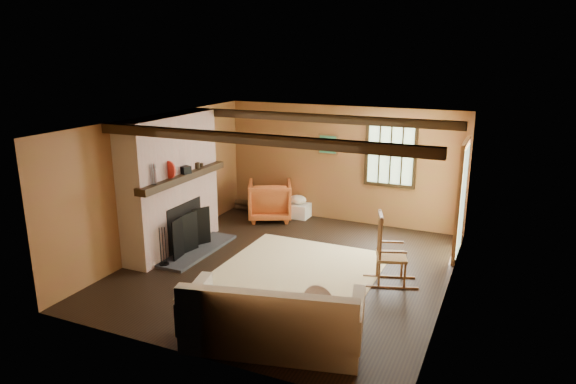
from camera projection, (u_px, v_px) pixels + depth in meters
The scene contains 10 objects.
ground at pixel (288, 268), 8.45m from camera, with size 5.50×5.50×0.00m, color black.
room_envelope at pixel (307, 169), 8.15m from camera, with size 5.02×5.52×2.44m.
fireplace at pixel (172, 189), 9.02m from camera, with size 1.02×2.30×2.40m.
rug at pixel (294, 275), 8.19m from camera, with size 2.50×3.00×0.01m, color beige.
rocking_chair at pixel (389, 254), 7.80m from camera, with size 0.90×0.65×1.12m.
sofa at pixel (273, 323), 6.14m from camera, with size 2.30×1.40×0.86m.
firewood_pile at pixel (248, 206), 11.46m from camera, with size 0.65×0.12×0.24m.
laundry_basket at pixel (298, 210), 11.00m from camera, with size 0.50×0.38×0.30m, color white.
basket_pillow at pixel (298, 199), 10.94m from camera, with size 0.37×0.30×0.19m, color silver.
armchair at pixel (270, 200), 10.83m from camera, with size 0.88×0.90×0.82m, color #BF6026.
Camera 1 is at (3.18, -7.13, 3.45)m, focal length 32.00 mm.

